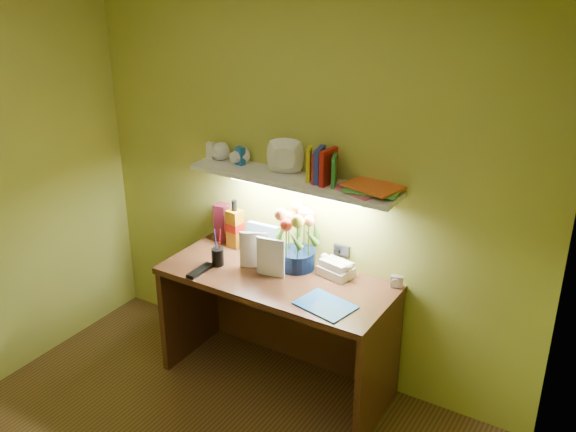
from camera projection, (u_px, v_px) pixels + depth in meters
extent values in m
cube|color=#3C1E10|center=(277.00, 330.00, 3.92)|extent=(1.40, 0.60, 0.75)
cube|color=silver|center=(397.00, 281.00, 3.64)|extent=(0.08, 0.05, 0.07)
cube|color=#52111C|center=(222.00, 222.00, 4.19)|extent=(0.09, 0.09, 0.25)
cylinder|color=black|center=(217.00, 251.00, 3.87)|extent=(0.10, 0.10, 0.18)
cube|color=black|center=(200.00, 271.00, 3.82)|extent=(0.06, 0.20, 0.02)
cube|color=blue|center=(325.00, 305.00, 3.47)|extent=(0.34, 0.28, 0.01)
imported|color=beige|center=(240.00, 249.00, 3.84)|extent=(0.17, 0.09, 0.23)
imported|color=white|center=(257.00, 255.00, 3.77)|extent=(0.18, 0.04, 0.24)
cube|color=white|center=(292.00, 180.00, 3.69)|extent=(1.30, 0.25, 0.03)
imported|color=white|center=(214.00, 155.00, 3.93)|extent=(0.14, 0.14, 0.09)
imported|color=white|center=(232.00, 158.00, 3.86)|extent=(0.13, 0.13, 0.10)
imported|color=white|center=(284.00, 172.00, 3.69)|extent=(0.29, 0.29, 0.05)
cube|color=white|center=(211.00, 150.00, 4.00)|extent=(0.05, 0.04, 0.10)
cube|color=blue|center=(240.00, 156.00, 3.88)|extent=(0.06, 0.05, 0.11)
cube|color=#AF1A12|center=(319.00, 167.00, 3.58)|extent=(0.03, 0.12, 0.18)
cube|color=gold|center=(309.00, 164.00, 3.61)|extent=(0.07, 0.12, 0.19)
cube|color=#263399|center=(319.00, 165.00, 3.59)|extent=(0.06, 0.15, 0.20)
cube|color=#298034|center=(334.00, 171.00, 3.53)|extent=(0.06, 0.11, 0.18)
cube|color=#AF1A12|center=(328.00, 167.00, 3.54)|extent=(0.04, 0.15, 0.20)
cube|color=#DB5B78|center=(359.00, 189.00, 3.50)|extent=(0.31, 0.27, 0.01)
cube|color=green|center=(373.00, 189.00, 3.47)|extent=(0.32, 0.25, 0.01)
cube|color=orange|center=(373.00, 186.00, 3.46)|extent=(0.33, 0.28, 0.01)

